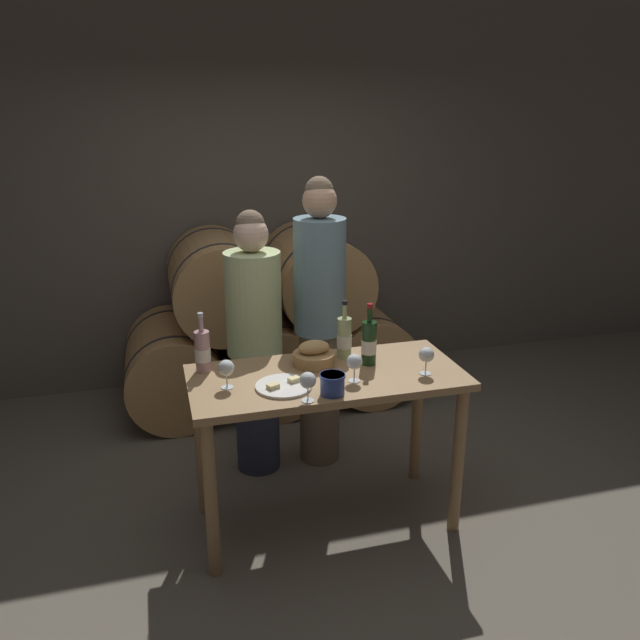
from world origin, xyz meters
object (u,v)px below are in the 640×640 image
object	(u,v)px
wine_glass_far_left	(226,368)
wine_glass_center	(354,362)
person_left	(255,343)
wine_glass_left	(308,381)
wine_bottle_red	(369,343)
wine_bottle_rose	(203,351)
wine_bottle_white	(344,338)
bread_basket	(314,355)
wine_glass_right	(426,355)
blue_crock	(332,383)
tasting_table	(327,399)
cheese_plate	(284,386)
person_right	(320,321)

from	to	relation	value
wine_glass_far_left	wine_glass_center	size ratio (longest dim) A/B	1.00
person_left	wine_glass_left	world-z (taller)	person_left
wine_bottle_red	wine_bottle_rose	xyz separation A→B (m)	(-0.86, 0.14, -0.01)
wine_bottle_white	bread_basket	distance (m)	0.20
wine_bottle_white	wine_glass_far_left	world-z (taller)	wine_bottle_white
person_left	wine_bottle_white	size ratio (longest dim) A/B	5.04
bread_basket	wine_glass_right	bearing A→B (deg)	-27.91
wine_bottle_rose	bread_basket	world-z (taller)	wine_bottle_rose
blue_crock	bread_basket	xyz separation A→B (m)	(0.01, 0.38, -0.01)
tasting_table	blue_crock	size ratio (longest dim) A/B	11.31
wine_bottle_white	cheese_plate	world-z (taller)	wine_bottle_white
wine_glass_right	cheese_plate	bearing A→B (deg)	177.43
wine_bottle_red	cheese_plate	world-z (taller)	wine_bottle_red
wine_glass_center	wine_glass_far_left	bearing A→B (deg)	171.49
person_left	wine_bottle_white	distance (m)	0.64
bread_basket	wine_glass_left	bearing A→B (deg)	-108.58
blue_crock	wine_glass_far_left	xyz separation A→B (m)	(-0.47, 0.21, 0.05)
wine_bottle_rose	wine_glass_left	distance (m)	0.65
blue_crock	cheese_plate	world-z (taller)	blue_crock
wine_glass_left	wine_glass_center	world-z (taller)	same
bread_basket	person_right	bearing A→B (deg)	71.20
person_right	blue_crock	xyz separation A→B (m)	(-0.18, -0.88, -0.00)
tasting_table	wine_bottle_red	bearing A→B (deg)	15.65
wine_bottle_white	wine_glass_center	bearing A→B (deg)	-98.54
blue_crock	wine_glass_right	bearing A→B (deg)	10.82
wine_glass_far_left	tasting_table	bearing A→B (deg)	3.31
blue_crock	wine_glass_center	distance (m)	0.19
wine_bottle_red	wine_glass_left	size ratio (longest dim) A/B	2.31
wine_bottle_red	wine_glass_center	size ratio (longest dim) A/B	2.31
tasting_table	blue_crock	bearing A→B (deg)	-99.63
wine_bottle_rose	wine_bottle_white	bearing A→B (deg)	-1.49
wine_bottle_red	blue_crock	xyz separation A→B (m)	(-0.29, -0.31, -0.06)
wine_bottle_rose	blue_crock	xyz separation A→B (m)	(0.56, -0.45, -0.05)
wine_bottle_red	wine_glass_left	bearing A→B (deg)	-140.66
wine_glass_left	person_right	bearing A→B (deg)	71.30
person_left	wine_glass_center	xyz separation A→B (m)	(0.37, -0.77, 0.15)
bread_basket	person_left	bearing A→B (deg)	114.58
wine_glass_center	wine_bottle_red	bearing A→B (deg)	53.09
wine_glass_left	wine_glass_center	size ratio (longest dim) A/B	1.00
person_right	bread_basket	world-z (taller)	person_right
cheese_plate	wine_glass_center	size ratio (longest dim) A/B	1.93
tasting_table	wine_glass_center	world-z (taller)	wine_glass_center
wine_glass_center	bread_basket	bearing A→B (deg)	117.55
wine_bottle_red	wine_glass_far_left	distance (m)	0.77
tasting_table	cheese_plate	size ratio (longest dim) A/B	5.04
wine_bottle_red	wine_bottle_white	distance (m)	0.16
bread_basket	wine_glass_center	bearing A→B (deg)	-62.45
bread_basket	wine_glass_right	xyz separation A→B (m)	(0.52, -0.27, 0.05)
wine_glass_center	wine_bottle_white	bearing A→B (deg)	81.46
wine_bottle_white	wine_glass_center	distance (m)	0.32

